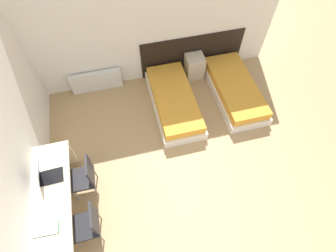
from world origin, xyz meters
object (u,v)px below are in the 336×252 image
object	(u,v)px
bed_near_door	(234,89)
laptop	(47,176)
bed_near_window	(174,101)
chair_near_notebook	(89,224)
chair_near_laptop	(85,176)
nightstand	(194,67)

from	to	relation	value
bed_near_door	laptop	distance (m)	3.97
bed_near_window	chair_near_notebook	bearing A→B (deg)	-130.76
bed_near_door	chair_near_laptop	xyz separation A→B (m)	(-3.19, -1.39, 0.31)
chair_near_laptop	chair_near_notebook	distance (m)	0.76
bed_near_window	laptop	world-z (taller)	laptop
bed_near_door	chair_near_laptop	world-z (taller)	chair_near_laptop
nightstand	bed_near_window	bearing A→B (deg)	-131.29
chair_near_laptop	laptop	size ratio (longest dim) A/B	2.54
chair_near_notebook	bed_near_door	bearing A→B (deg)	32.98
chair_near_notebook	laptop	distance (m)	0.93
bed_near_window	bed_near_door	distance (m)	1.35
nightstand	bed_near_door	bearing A→B (deg)	-48.71
bed_near_window	chair_near_laptop	distance (m)	2.33
chair_near_laptop	laptop	distance (m)	0.57
bed_near_window	chair_near_laptop	xyz separation A→B (m)	(-1.85, -1.39, 0.31)
laptop	bed_near_door	bearing A→B (deg)	19.07
nightstand	chair_near_laptop	xyz separation A→B (m)	(-2.52, -2.15, 0.21)
bed_near_window	chair_near_notebook	world-z (taller)	chair_near_notebook
bed_near_door	chair_near_notebook	world-z (taller)	chair_near_notebook
bed_near_door	chair_near_laptop	size ratio (longest dim) A/B	2.13
bed_near_door	bed_near_window	bearing A→B (deg)	180.00
bed_near_window	chair_near_laptop	bearing A→B (deg)	-143.12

